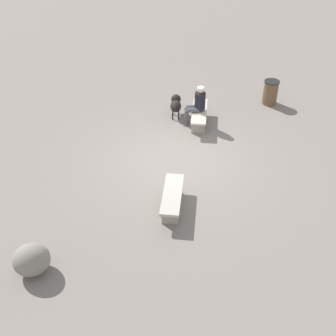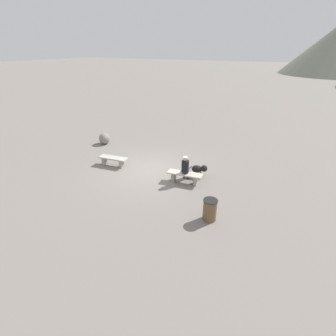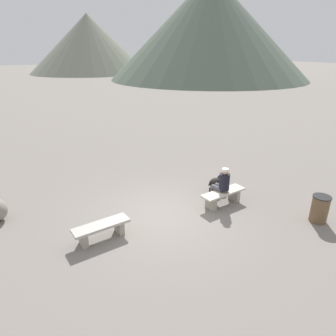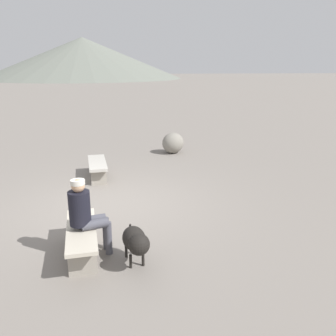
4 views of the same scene
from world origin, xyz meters
The scene contains 7 objects.
ground centered at (0.00, 0.00, -0.03)m, with size 210.00×210.00×0.06m, color gray.
bench_left centered at (-1.96, -0.39, 0.32)m, with size 1.56×0.64×0.47m.
bench_right centered at (2.10, -0.31, 0.32)m, with size 1.63×0.66×0.48m.
seated_person centered at (2.08, -0.23, 0.75)m, with size 0.44×0.64×1.29m.
dog centered at (2.47, 0.53, 0.41)m, with size 0.84×0.45×0.62m.
boulder centered at (-4.55, 1.96, 0.35)m, with size 0.68×0.76×0.71m, color gray.
distant_peak_1 centered at (-70.80, -8.56, 4.07)m, with size 40.34×40.34×8.14m, color slate.
Camera 4 is at (7.34, 0.49, 2.97)m, focal length 38.21 mm.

